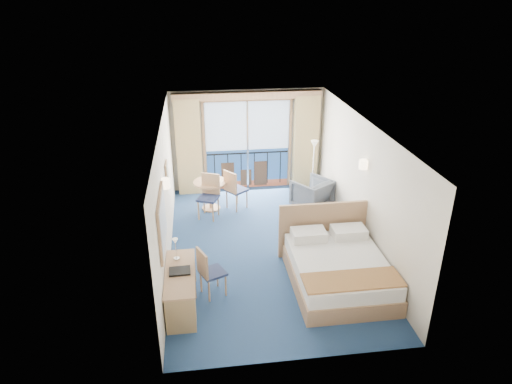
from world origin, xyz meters
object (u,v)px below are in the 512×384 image
nightstand (350,236)px  round_table (210,188)px  armchair (312,194)px  table_chair_a (234,188)px  table_chair_b (209,193)px  floor_lamp (314,155)px  bed (338,268)px  desk (181,302)px  desk_chair (208,270)px

nightstand → round_table: bearing=142.5°
armchair → table_chair_a: 1.95m
table_chair_b → floor_lamp: bearing=39.2°
bed → round_table: size_ratio=2.70×
nightstand → round_table: size_ratio=0.60×
desk → table_chair_a: size_ratio=1.44×
nightstand → armchair: 1.96m
desk → round_table: bearing=80.8°
desk_chair → round_table: (0.19, 3.52, 0.02)m
bed → desk: 2.95m
bed → table_chair_b: bed is taller
nightstand → armchair: size_ratio=0.58×
bed → desk: bearing=-166.4°
armchair → table_chair_b: 2.55m
armchair → desk_chair: size_ratio=0.88×
desk → desk_chair: desk_chair is taller
floor_lamp → round_table: floor_lamp is taller
desk_chair → table_chair_b: 3.14m
nightstand → table_chair_b: 3.44m
armchair → table_chair_b: bearing=-31.9°
desk_chair → floor_lamp: bearing=-60.0°
floor_lamp → nightstand: bearing=-86.0°
round_table → table_chair_a: size_ratio=0.80×
bed → round_table: 4.10m
floor_lamp → round_table: 2.78m
floor_lamp → table_chair_a: (-2.11, -0.48, -0.59)m
armchair → table_chair_a: size_ratio=0.82×
round_table → table_chair_b: table_chair_b is taller
round_table → table_chair_b: 0.39m
table_chair_b → desk: bearing=-76.2°
bed → armchair: bed is taller
table_chair_b → bed: bearing=-30.6°
table_chair_a → round_table: bearing=42.9°
floor_lamp → desk_chair: 4.89m
nightstand → floor_lamp: floor_lamp is taller
bed → armchair: (0.30, 3.17, 0.05)m
floor_lamp → desk_chair: floor_lamp is taller
floor_lamp → desk_chair: (-2.87, -3.91, -0.63)m
table_chair_a → table_chair_b: 0.68m
desk_chair → round_table: desk_chair is taller
nightstand → round_table: round_table is taller
bed → nightstand: (0.66, 1.25, -0.08)m
bed → table_chair_a: (-1.62, 3.36, 0.25)m
nightstand → armchair: armchair is taller
armchair → desk_chair: bearing=16.1°
desk → desk_chair: bearing=52.3°
bed → desk_chair: (-2.38, -0.07, 0.21)m
table_chair_a → nightstand: bearing=-170.3°
nightstand → table_chair_b: size_ratio=0.46×
round_table → table_chair_a: bearing=-9.3°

